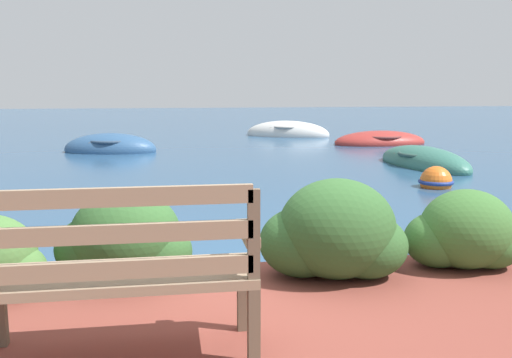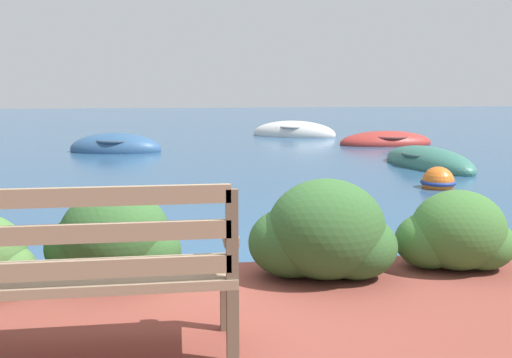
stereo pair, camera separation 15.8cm
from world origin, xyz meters
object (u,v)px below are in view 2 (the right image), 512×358
Objects in this scene: rowboat_nearest at (428,164)px; park_bench at (100,268)px; mooring_buoy at (438,182)px; rowboat_mid at (116,149)px; rowboat_far at (386,142)px; rowboat_outer at (294,134)px.

park_bench is at bearing 137.41° from rowboat_nearest.
rowboat_nearest is 2.54m from mooring_buoy.
rowboat_far is (7.34, 0.80, -0.01)m from rowboat_mid.
rowboat_outer is 9.80m from mooring_buoy.
park_bench is 9.74m from rowboat_nearest.
park_bench is 13.94m from rowboat_far.
park_bench is 16.05m from rowboat_outer.
park_bench is 7.30m from mooring_buoy.
rowboat_nearest is 4.47m from rowboat_far.
rowboat_nearest is at bearing 55.86° from park_bench.
rowboat_nearest is at bearing 69.05° from mooring_buoy.
rowboat_nearest is 7.53m from rowboat_outer.
rowboat_outer is at bearing 74.78° from park_bench.
rowboat_outer is 5.27× the size of mooring_buoy.
rowboat_mid is at bearing -176.72° from rowboat_far.
mooring_buoy is at bearing 150.53° from rowboat_nearest.
park_bench is 2.47× the size of mooring_buoy.
rowboat_mid is 7.38m from rowboat_far.
rowboat_mid is 6.54m from rowboat_outer.
rowboat_nearest is 1.19× the size of rowboat_mid.
rowboat_mid is at bearing 133.45° from mooring_buoy.
park_bench reaches higher than rowboat_mid.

